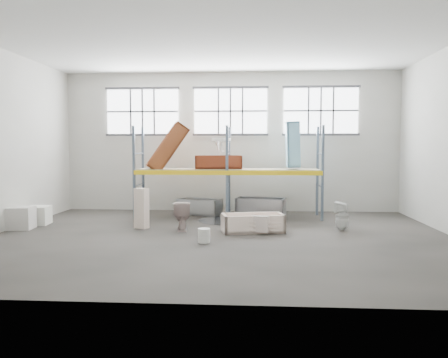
# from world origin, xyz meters

# --- Properties ---
(floor) EXTENTS (12.00, 10.00, 0.10)m
(floor) POSITION_xyz_m (0.00, 0.00, -0.05)
(floor) COLOR #48443E
(floor) RESTS_ON ground
(ceiling) EXTENTS (12.00, 10.00, 0.10)m
(ceiling) POSITION_xyz_m (0.00, 0.00, 5.05)
(ceiling) COLOR silver
(ceiling) RESTS_ON ground
(wall_back) EXTENTS (12.00, 0.10, 5.00)m
(wall_back) POSITION_xyz_m (0.00, 5.05, 2.50)
(wall_back) COLOR #AFADA2
(wall_back) RESTS_ON ground
(wall_front) EXTENTS (12.00, 0.10, 5.00)m
(wall_front) POSITION_xyz_m (0.00, -5.05, 2.50)
(wall_front) COLOR #B3B1A6
(wall_front) RESTS_ON ground
(window_left) EXTENTS (2.60, 0.04, 1.60)m
(window_left) POSITION_xyz_m (-3.20, 4.94, 3.60)
(window_left) COLOR white
(window_left) RESTS_ON wall_back
(window_mid) EXTENTS (2.60, 0.04, 1.60)m
(window_mid) POSITION_xyz_m (0.00, 4.94, 3.60)
(window_mid) COLOR white
(window_mid) RESTS_ON wall_back
(window_right) EXTENTS (2.60, 0.04, 1.60)m
(window_right) POSITION_xyz_m (3.20, 4.94, 3.60)
(window_right) COLOR white
(window_right) RESTS_ON wall_back
(rack_upright_la) EXTENTS (0.08, 0.08, 3.00)m
(rack_upright_la) POSITION_xyz_m (-3.00, 2.90, 1.50)
(rack_upright_la) COLOR slate
(rack_upright_la) RESTS_ON floor
(rack_upright_lb) EXTENTS (0.08, 0.08, 3.00)m
(rack_upright_lb) POSITION_xyz_m (-3.00, 4.10, 1.50)
(rack_upright_lb) COLOR slate
(rack_upright_lb) RESTS_ON floor
(rack_upright_ma) EXTENTS (0.08, 0.08, 3.00)m
(rack_upright_ma) POSITION_xyz_m (0.00, 2.90, 1.50)
(rack_upright_ma) COLOR slate
(rack_upright_ma) RESTS_ON floor
(rack_upright_mb) EXTENTS (0.08, 0.08, 3.00)m
(rack_upright_mb) POSITION_xyz_m (0.00, 4.10, 1.50)
(rack_upright_mb) COLOR slate
(rack_upright_mb) RESTS_ON floor
(rack_upright_ra) EXTENTS (0.08, 0.08, 3.00)m
(rack_upright_ra) POSITION_xyz_m (3.00, 2.90, 1.50)
(rack_upright_ra) COLOR slate
(rack_upright_ra) RESTS_ON floor
(rack_upright_rb) EXTENTS (0.08, 0.08, 3.00)m
(rack_upright_rb) POSITION_xyz_m (3.00, 4.10, 1.50)
(rack_upright_rb) COLOR slate
(rack_upright_rb) RESTS_ON floor
(rack_beam_front) EXTENTS (6.00, 0.10, 0.14)m
(rack_beam_front) POSITION_xyz_m (0.00, 2.90, 1.50)
(rack_beam_front) COLOR yellow
(rack_beam_front) RESTS_ON floor
(rack_beam_back) EXTENTS (6.00, 0.10, 0.14)m
(rack_beam_back) POSITION_xyz_m (0.00, 4.10, 1.50)
(rack_beam_back) COLOR yellow
(rack_beam_back) RESTS_ON floor
(shelf_deck) EXTENTS (5.90, 1.10, 0.03)m
(shelf_deck) POSITION_xyz_m (0.00, 3.50, 1.58)
(shelf_deck) COLOR gray
(shelf_deck) RESTS_ON floor
(wet_patch) EXTENTS (1.80, 1.80, 0.00)m
(wet_patch) POSITION_xyz_m (0.00, 2.70, 0.00)
(wet_patch) COLOR black
(wet_patch) RESTS_ON floor
(bathtub_beige) EXTENTS (1.80, 1.12, 0.49)m
(bathtub_beige) POSITION_xyz_m (0.83, 0.84, 0.25)
(bathtub_beige) COLOR #F8DECD
(bathtub_beige) RESTS_ON floor
(cistern_spare) EXTENTS (0.50, 0.36, 0.43)m
(cistern_spare) POSITION_xyz_m (1.04, 0.49, 0.28)
(cistern_spare) COLOR beige
(cistern_spare) RESTS_ON bathtub_beige
(sink_in_tub) EXTENTS (0.55, 0.55, 0.15)m
(sink_in_tub) POSITION_xyz_m (0.23, 0.71, 0.16)
(sink_in_tub) COLOR beige
(sink_in_tub) RESTS_ON bathtub_beige
(toilet_beige) EXTENTS (0.59, 0.87, 0.82)m
(toilet_beige) POSITION_xyz_m (-1.14, 0.96, 0.41)
(toilet_beige) COLOR beige
(toilet_beige) RESTS_ON floor
(cistern_tall) EXTENTS (0.44, 0.37, 1.15)m
(cistern_tall) POSITION_xyz_m (-2.34, 1.20, 0.57)
(cistern_tall) COLOR #F4DAC6
(cistern_tall) RESTS_ON floor
(toilet_white) EXTENTS (0.48, 0.48, 0.81)m
(toilet_white) POSITION_xyz_m (3.31, 1.21, 0.41)
(toilet_white) COLOR white
(toilet_white) RESTS_ON floor
(steel_tub_left) EXTENTS (1.61, 1.12, 0.54)m
(steel_tub_left) POSITION_xyz_m (-1.01, 3.97, 0.27)
(steel_tub_left) COLOR #B5B9BD
(steel_tub_left) RESTS_ON floor
(steel_tub_right) EXTENTS (1.75, 1.07, 0.60)m
(steel_tub_right) POSITION_xyz_m (1.09, 3.84, 0.30)
(steel_tub_right) COLOR #97999E
(steel_tub_right) RESTS_ON floor
(rust_tub_flat) EXTENTS (1.61, 0.89, 0.43)m
(rust_tub_flat) POSITION_xyz_m (-0.33, 3.54, 1.82)
(rust_tub_flat) COLOR maroon
(rust_tub_flat) RESTS_ON shelf_deck
(rust_tub_tilted) EXTENTS (1.59, 1.18, 1.73)m
(rust_tub_tilted) POSITION_xyz_m (-2.03, 3.54, 2.29)
(rust_tub_tilted) COLOR brown
(rust_tub_tilted) RESTS_ON shelf_deck
(sink_on_shelf) EXTENTS (0.72, 0.60, 0.57)m
(sink_on_shelf) POSITION_xyz_m (-0.21, 3.26, 2.09)
(sink_on_shelf) COLOR white
(sink_on_shelf) RESTS_ON rust_tub_flat
(blue_tub_upright) EXTENTS (0.48, 0.70, 1.49)m
(blue_tub_upright) POSITION_xyz_m (2.11, 3.52, 2.40)
(blue_tub_upright) COLOR #87CAEC
(blue_tub_upright) RESTS_ON shelf_deck
(bucket) EXTENTS (0.33, 0.33, 0.34)m
(bucket) POSITION_xyz_m (-0.34, -0.65, 0.17)
(bucket) COLOR silver
(bucket) RESTS_ON floor
(carton_near) EXTENTS (0.79, 0.70, 0.63)m
(carton_near) POSITION_xyz_m (-5.76, 0.84, 0.31)
(carton_near) COLOR beige
(carton_near) RESTS_ON floor
(carton_far) EXTENTS (0.72, 0.72, 0.55)m
(carton_far) POSITION_xyz_m (-5.61, 1.63, 0.27)
(carton_far) COLOR white
(carton_far) RESTS_ON floor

